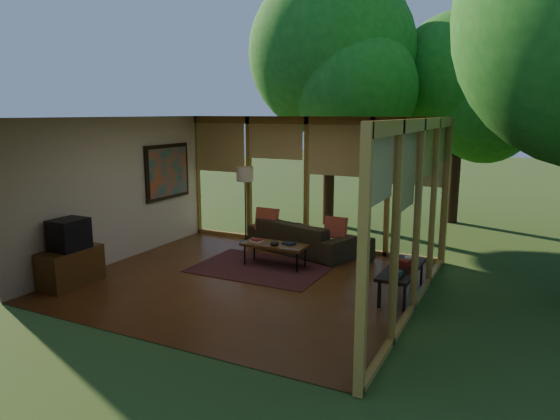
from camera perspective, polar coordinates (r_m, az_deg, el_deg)
The scene contains 25 objects.
floor at distance 8.48m, azimuth -3.85°, elevation -8.06°, with size 5.50×5.50×0.00m, color brown.
ceiling at distance 8.01m, azimuth -4.10°, elevation 10.52°, with size 5.50×5.50×0.00m, color white.
wall_left at distance 9.80m, azimuth -17.99°, elevation 2.18°, with size 0.04×5.00×2.70m, color beige.
wall_front at distance 6.16m, azimuth -15.83°, elevation -2.73°, with size 5.50×0.04×2.70m, color beige.
window_wall_back at distance 10.34m, azimuth 3.06°, elevation 3.14°, with size 5.50×0.12×2.70m, color olive.
window_wall_right at distance 7.17m, azimuth 15.36°, elevation -0.79°, with size 0.12×5.00×2.70m, color olive.
tree_nw at distance 12.56m, azimuth 5.95°, elevation 17.42°, with size 3.98×3.98×6.18m.
tree_ne at distance 13.36m, azimuth 19.94°, elevation 13.62°, with size 3.37×3.37×5.21m.
rug at distance 9.12m, azimuth -2.18°, elevation -6.60°, with size 2.35×1.66×0.01m, color maroon.
sofa at distance 10.04m, azimuth 2.43°, elevation -3.05°, with size 2.23×0.87×0.65m, color #322A19.
pillow_left at distance 10.25m, azimuth -1.50°, elevation -1.11°, with size 0.46×0.15×0.46m, color maroon.
pillow_right at distance 9.66m, azimuth 6.38°, elevation -2.06°, with size 0.42×0.14×0.42m, color maroon.
ct_book_lower at distance 9.21m, azimuth -2.70°, elevation -3.61°, with size 0.22×0.16×0.03m, color beige.
ct_book_upper at distance 9.21m, azimuth -2.70°, elevation -3.44°, with size 0.17×0.13×0.03m, color maroon.
ct_book_side at distance 9.06m, azimuth 1.02°, elevation -3.85°, with size 0.22×0.16×0.03m, color black.
ct_bowl at distance 8.98m, azimuth -0.63°, elevation -3.85°, with size 0.16×0.16×0.07m, color black.
media_cabinet at distance 8.87m, azimuth -22.79°, elevation -6.02°, with size 0.50×1.00×0.60m, color brown.
television at distance 8.72m, azimuth -22.97°, elevation -2.58°, with size 0.45×0.55×0.50m, color black.
console_book_a at distance 7.50m, azimuth 12.45°, elevation -6.92°, with size 0.20×0.15×0.07m, color #30554E.
console_book_b at distance 7.91m, azimuth 13.26°, elevation -5.88°, with size 0.23×0.17×0.10m, color maroon.
console_book_c at distance 8.29m, azimuth 13.90°, elevation -5.30°, with size 0.20×0.15×0.06m, color beige.
floor_lamp at distance 10.58m, azimuth -4.02°, elevation 3.61°, with size 0.36×0.36×1.65m.
coffee_table at distance 9.11m, azimuth -0.62°, elevation -4.09°, with size 1.20×0.50×0.43m.
side_console at distance 7.89m, azimuth 13.15°, elevation -6.65°, with size 0.60×1.40×0.46m.
wall_painting at distance 10.79m, azimuth -12.72°, elevation 4.29°, with size 0.06×1.35×1.15m.
Camera 1 is at (4.06, -6.90, 2.77)m, focal length 32.00 mm.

